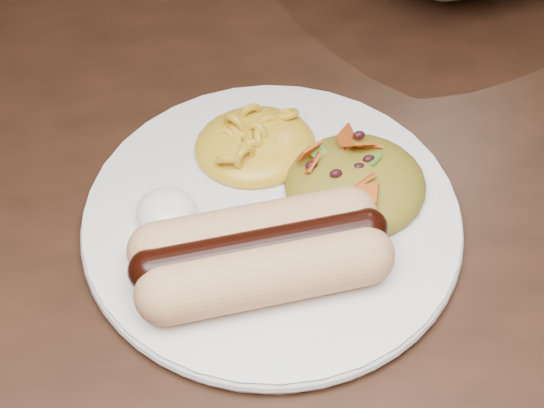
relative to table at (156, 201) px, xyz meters
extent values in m
cube|color=black|center=(0.00, 0.00, 0.07)|extent=(1.60, 0.90, 0.04)
cylinder|color=silver|center=(0.08, -0.12, 0.10)|extent=(0.30, 0.30, 0.01)
cylinder|color=#E7A46E|center=(0.06, -0.18, 0.13)|extent=(0.13, 0.04, 0.04)
cylinder|color=#E7A46E|center=(0.06, -0.15, 0.13)|extent=(0.13, 0.04, 0.04)
cylinder|color=black|center=(0.06, -0.17, 0.13)|extent=(0.14, 0.03, 0.03)
ellipsoid|color=gold|center=(0.08, -0.06, 0.12)|extent=(0.12, 0.11, 0.03)
ellipsoid|color=white|center=(0.00, -0.11, 0.12)|extent=(0.05, 0.05, 0.03)
ellipsoid|color=#9B4A0E|center=(0.14, -0.11, 0.12)|extent=(0.10, 0.10, 0.04)
camera|label=1|loc=(-0.01, -0.48, 0.56)|focal=55.00mm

